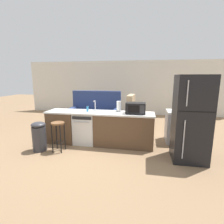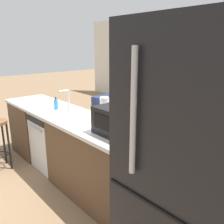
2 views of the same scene
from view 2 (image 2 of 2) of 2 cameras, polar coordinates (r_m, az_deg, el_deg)
name	(u,v)px [view 2 (image 2 of 2)]	position (r m, az deg, el deg)	size (l,w,h in m)	color
ground_plane	(66,171)	(3.61, -10.91, -13.87)	(24.00, 24.00, 0.00)	#896B4C
kitchen_counter	(74,150)	(3.24, -9.08, -9.08)	(2.94, 0.66, 0.90)	brown
dishwasher	(56,140)	(3.63, -13.32, -6.49)	(0.58, 0.61, 0.84)	silver
refrigerator	(212,223)	(1.36, 23.03, -23.36)	(0.72, 0.73, 1.88)	black
microwave	(120,121)	(2.36, 2.04, -2.29)	(0.50, 0.37, 0.28)	black
sink_faucet	(68,102)	(3.27, -10.58, 2.43)	(0.07, 0.18, 0.30)	silver
paper_towel_roll	(104,109)	(2.82, -1.82, 0.71)	(0.14, 0.14, 0.28)	#4C4C51
soap_bottle	(56,104)	(3.40, -13.33, 1.79)	(0.06, 0.06, 0.18)	#338CCC
couch	(140,110)	(5.24, 6.65, 0.45)	(2.01, 0.93, 1.27)	navy
armchair	(199,139)	(3.99, 20.14, -6.09)	(0.85, 0.89, 1.20)	tan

